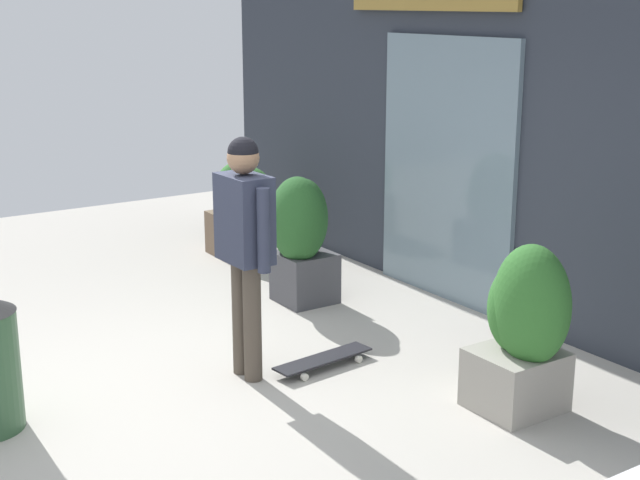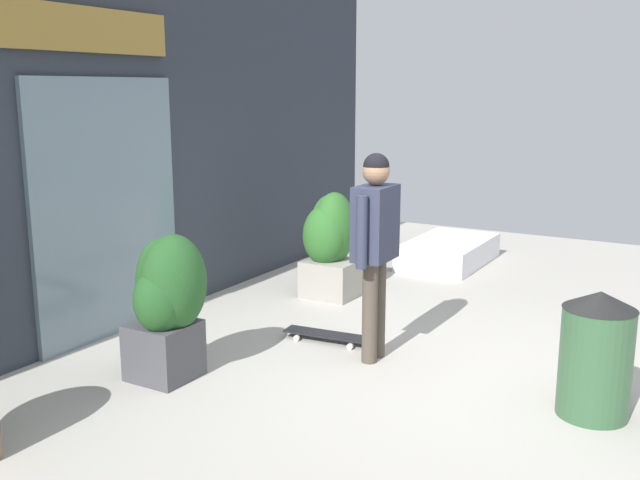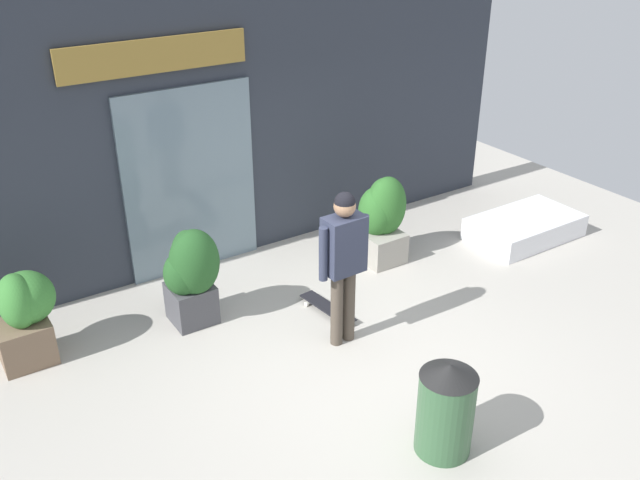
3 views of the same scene
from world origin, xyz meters
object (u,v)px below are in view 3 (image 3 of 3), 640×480
at_px(planter_box_right, 24,311).
at_px(skateboarder, 344,253).
at_px(trash_bin, 446,407).
at_px(planter_box_mid, 382,215).
at_px(skateboard, 328,308).
at_px(planter_box_left, 191,272).

bearing_deg(planter_box_right, skateboarder, -28.10).
bearing_deg(planter_box_right, trash_bin, -51.20).
xyz_separation_m(skateboarder, planter_box_mid, (1.49, 1.25, -0.45)).
distance_m(skateboard, planter_box_right, 3.23).
height_order(skateboarder, planter_box_right, skateboarder).
distance_m(planter_box_left, trash_bin, 3.16).
distance_m(planter_box_mid, trash_bin, 3.49).
bearing_deg(skateboarder, skateboard, -18.77).
xyz_separation_m(skateboard, planter_box_mid, (1.31, 0.71, 0.56)).
bearing_deg(planter_box_left, trash_bin, -71.70).
height_order(planter_box_right, planter_box_mid, planter_box_mid).
xyz_separation_m(skateboarder, skateboard, (0.17, 0.54, -1.01)).
height_order(skateboarder, skateboard, skateboarder).
relative_size(planter_box_mid, trash_bin, 1.27).
bearing_deg(planter_box_mid, skateboarder, -139.82).
distance_m(planter_box_left, planter_box_mid, 2.67).
xyz_separation_m(skateboarder, planter_box_right, (-2.87, 1.53, -0.51)).
xyz_separation_m(planter_box_left, trash_bin, (0.99, -3.00, -0.20)).
distance_m(skateboard, trash_bin, 2.40).
xyz_separation_m(planter_box_left, planter_box_mid, (2.67, 0.05, -0.03)).
xyz_separation_m(skateboard, planter_box_left, (-1.36, 0.66, 0.59)).
xyz_separation_m(planter_box_right, trash_bin, (2.67, -3.32, -0.11)).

